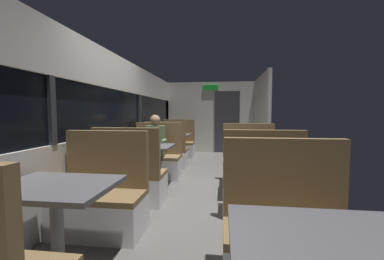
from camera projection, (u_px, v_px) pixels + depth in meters
name	position (u px, v px, depth m)	size (l,w,h in m)	color
ground_plane	(197.00, 194.00, 3.91)	(3.30, 9.20, 0.02)	#514F4C
carriage_window_panel_left	(110.00, 124.00, 4.01)	(0.09, 8.48, 2.30)	beige
carriage_end_bulkhead	(212.00, 118.00, 7.97)	(2.90, 0.11, 2.30)	beige
carriage_aisle_panel_right	(261.00, 118.00, 6.62)	(0.08, 2.40, 2.30)	beige
dining_table_near_window	(56.00, 197.00, 1.91)	(0.90, 0.70, 0.74)	#9E9EA3
bench_near_window_facing_entry	(101.00, 203.00, 2.62)	(0.95, 0.50, 1.10)	silver
dining_table_mid_window	(146.00, 151.00, 4.15)	(0.90, 0.70, 0.74)	#9E9EA3
bench_mid_window_facing_end	(131.00, 180.00, 3.48)	(0.95, 0.50, 1.10)	silver
bench_mid_window_facing_entry	(157.00, 161.00, 4.87)	(0.95, 0.50, 1.10)	silver
dining_table_far_window	(173.00, 138.00, 6.40)	(0.90, 0.70, 0.74)	#9E9EA3
bench_far_window_facing_end	(167.00, 154.00, 5.73)	(0.95, 0.50, 1.10)	silver
bench_far_window_facing_entry	(178.00, 146.00, 7.11)	(0.95, 0.50, 1.10)	silver
dining_table_front_aisle	(330.00, 260.00, 1.09)	(0.90, 0.70, 0.74)	#9E9EA3
bench_front_aisle_facing_entry	(287.00, 243.00, 1.81)	(0.95, 0.50, 1.10)	silver
dining_table_rear_aisle	(254.00, 156.00, 3.73)	(0.90, 0.70, 0.74)	#9E9EA3
bench_rear_aisle_facing_end	(261.00, 190.00, 3.06)	(0.95, 0.50, 1.10)	silver
bench_rear_aisle_facing_entry	(249.00, 166.00, 4.45)	(0.95, 0.50, 1.10)	silver
seated_passenger	(156.00, 151.00, 4.78)	(0.47, 0.55, 1.26)	#26262D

